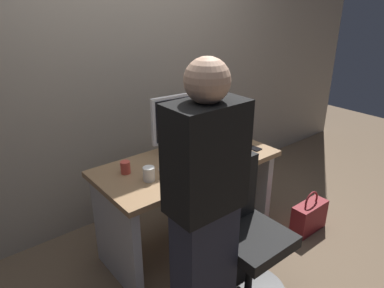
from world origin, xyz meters
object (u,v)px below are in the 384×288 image
object	(u,v)px
monitor	(183,119)
cup_near_keyboard	(149,174)
person_at_desk	(205,209)
keyboard	(189,165)
mouse	(215,153)
desk	(188,188)
handbag	(309,216)
book_stack	(218,130)
office_chair	(245,238)
cup_by_monitor	(125,167)
cell_phone	(252,148)

from	to	relation	value
monitor	cup_near_keyboard	xyz separation A→B (m)	(-0.49, -0.25, -0.21)
person_at_desk	keyboard	distance (m)	0.71
mouse	cup_near_keyboard	distance (m)	0.61
desk	keyboard	size ratio (longest dim) A/B	3.20
cup_near_keyboard	handbag	size ratio (longest dim) A/B	0.25
book_stack	mouse	bearing A→B (deg)	-136.03
office_chair	person_at_desk	bearing A→B (deg)	-172.72
office_chair	keyboard	world-z (taller)	office_chair
keyboard	cup_by_monitor	xyz separation A→B (m)	(-0.41, 0.19, 0.03)
monitor	keyboard	size ratio (longest dim) A/B	1.26
keyboard	office_chair	bearing A→B (deg)	-84.05
cell_phone	handbag	bearing A→B (deg)	-50.12
cup_near_keyboard	keyboard	bearing A→B (deg)	-0.12
desk	office_chair	size ratio (longest dim) A/B	1.46
office_chair	cup_near_keyboard	world-z (taller)	office_chair
person_at_desk	keyboard	bearing A→B (deg)	58.40
office_chair	monitor	distance (m)	1.00
monitor	handbag	world-z (taller)	monitor
mouse	cell_phone	size ratio (longest dim) A/B	0.69
cup_near_keyboard	person_at_desk	bearing A→B (deg)	-92.88
book_stack	desk	bearing A→B (deg)	-159.12
desk	monitor	world-z (taller)	monitor
person_at_desk	cell_phone	world-z (taller)	person_at_desk
cup_near_keyboard	office_chair	bearing A→B (deg)	-56.32
person_at_desk	book_stack	xyz separation A→B (m)	(0.88, 0.85, -0.01)
office_chair	cup_by_monitor	world-z (taller)	office_chair
book_stack	cell_phone	bearing A→B (deg)	-75.56
book_stack	handbag	xyz separation A→B (m)	(0.45, -0.69, -0.69)
cup_by_monitor	monitor	bearing A→B (deg)	6.33
person_at_desk	cup_by_monitor	world-z (taller)	person_at_desk
desk	handbag	xyz separation A→B (m)	(0.91, -0.52, -0.38)
cup_by_monitor	cell_phone	world-z (taller)	cup_by_monitor
keyboard	cup_by_monitor	bearing A→B (deg)	157.91
book_stack	keyboard	bearing A→B (deg)	-153.70
monitor	desk	bearing A→B (deg)	-119.38
keyboard	cup_near_keyboard	size ratio (longest dim) A/B	4.50
person_at_desk	handbag	xyz separation A→B (m)	(1.33, 0.16, -0.70)
person_at_desk	book_stack	size ratio (longest dim) A/B	7.71
person_at_desk	mouse	size ratio (longest dim) A/B	16.39
mouse	monitor	bearing A→B (deg)	117.26
cup_by_monitor	book_stack	bearing A→B (deg)	3.90
mouse	cup_by_monitor	bearing A→B (deg)	165.68
person_at_desk	handbag	bearing A→B (deg)	6.81
desk	mouse	bearing A→B (deg)	-14.91
desk	office_chair	xyz separation A→B (m)	(-0.02, -0.63, -0.09)
monitor	cup_by_monitor	xyz separation A→B (m)	(-0.56, -0.06, -0.21)
cup_near_keyboard	cell_phone	world-z (taller)	cup_near_keyboard
mouse	book_stack	world-z (taller)	book_stack
cell_phone	cup_near_keyboard	bearing A→B (deg)	171.04
monitor	keyboard	world-z (taller)	monitor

